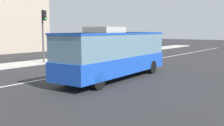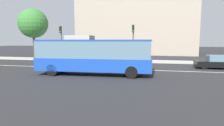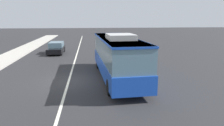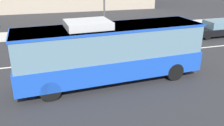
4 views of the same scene
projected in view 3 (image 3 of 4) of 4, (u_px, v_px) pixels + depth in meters
name	position (u px, v px, depth m)	size (l,w,h in m)	color
ground_plane	(69.00, 81.00, 15.07)	(160.00, 160.00, 0.00)	#28282B
lane_centre_line	(69.00, 81.00, 15.07)	(76.00, 0.16, 0.01)	silver
transit_bus	(117.00, 55.00, 15.36)	(10.12, 3.02, 3.46)	#1947B7
sedan_black	(56.00, 48.00, 26.57)	(4.50, 1.82, 1.46)	black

